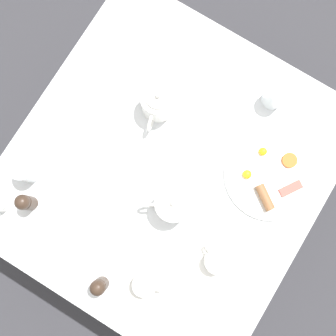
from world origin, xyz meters
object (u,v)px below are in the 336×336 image
at_px(salt_grinder, 25,203).
at_px(creamer_jug, 0,204).
at_px(teapot_near, 158,102).
at_px(water_glass_tall, 26,171).
at_px(fork_by_plate, 196,328).
at_px(spoon_for_tea, 78,219).
at_px(breakfast_plate, 269,175).
at_px(teacup_with_saucer_right, 145,284).
at_px(pepper_grinder, 99,286).
at_px(teacup_with_saucer_left, 215,261).
at_px(knife_by_plate, 72,115).
at_px(teapot_far, 173,204).
at_px(water_glass_short, 276,95).

bearing_deg(salt_grinder, creamer_jug, -56.67).
xyz_separation_m(teapot_near, water_glass_tall, (0.43, -0.25, -0.01)).
relative_size(fork_by_plate, spoon_for_tea, 0.95).
bearing_deg(water_glass_tall, fork_by_plate, 79.31).
bearing_deg(breakfast_plate, teacup_with_saucer_right, -18.27).
height_order(breakfast_plate, water_glass_tall, water_glass_tall).
height_order(pepper_grinder, salt_grinder, same).
bearing_deg(teacup_with_saucer_right, water_glass_tall, -101.32).
xyz_separation_m(breakfast_plate, teacup_with_saucer_left, (0.34, -0.01, 0.02)).
height_order(teacup_with_saucer_left, salt_grinder, salt_grinder).
relative_size(water_glass_tall, spoon_for_tea, 0.61).
distance_m(water_glass_tall, knife_by_plate, 0.25).
distance_m(teacup_with_saucer_left, knife_by_plate, 0.70).
bearing_deg(teapot_near, spoon_for_tea, 164.80).
relative_size(teapot_far, knife_by_plate, 0.91).
bearing_deg(teapot_far, spoon_for_tea, -173.50).
relative_size(teacup_with_saucer_left, fork_by_plate, 0.92).
xyz_separation_m(teacup_with_saucer_left, salt_grinder, (0.16, -0.63, 0.03)).
relative_size(breakfast_plate, teapot_near, 1.50).
xyz_separation_m(teacup_with_saucer_left, creamer_jug, (0.22, -0.71, 0.00)).
bearing_deg(teacup_with_saucer_left, fork_by_plate, 15.41).
relative_size(water_glass_short, creamer_jug, 1.27).
height_order(teacup_with_saucer_right, water_glass_short, water_glass_short).
xyz_separation_m(teapot_near, creamer_jug, (0.57, -0.27, -0.03)).
height_order(breakfast_plate, knife_by_plate, breakfast_plate).
height_order(fork_by_plate, knife_by_plate, same).
height_order(breakfast_plate, water_glass_short, water_glass_short).
bearing_deg(knife_by_plate, creamer_jug, -4.75).
bearing_deg(salt_grinder, breakfast_plate, 128.11).
distance_m(teacup_with_saucer_right, knife_by_plate, 0.63).
bearing_deg(salt_grinder, water_glass_tall, -145.01).
distance_m(teapot_far, teacup_with_saucer_left, 0.23).
height_order(water_glass_short, knife_by_plate, water_glass_short).
distance_m(breakfast_plate, spoon_for_tea, 0.67).
distance_m(water_glass_tall, water_glass_short, 0.88).
relative_size(teapot_near, pepper_grinder, 1.93).
height_order(teacup_with_saucer_right, knife_by_plate, teacup_with_saucer_right).
bearing_deg(teacup_with_saucer_right, pepper_grinder, -57.08).
distance_m(teapot_near, creamer_jug, 0.63).
bearing_deg(breakfast_plate, teapot_near, -91.34).
xyz_separation_m(teacup_with_saucer_right, water_glass_tall, (-0.11, -0.53, 0.02)).
height_order(creamer_jug, salt_grinder, salt_grinder).
height_order(teacup_with_saucer_left, fork_by_plate, teacup_with_saucer_left).
bearing_deg(water_glass_short, spoon_for_tea, -26.50).
bearing_deg(teapot_near, pepper_grinder, -177.82).
xyz_separation_m(teacup_with_saucer_right, knife_by_plate, (-0.35, -0.52, -0.02)).
height_order(teacup_with_saucer_right, spoon_for_tea, teacup_with_saucer_right).
bearing_deg(creamer_jug, teacup_with_saucer_right, 93.48).
height_order(teacup_with_saucer_right, water_glass_tall, water_glass_tall).
bearing_deg(teapot_far, teacup_with_saucer_left, -55.00).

